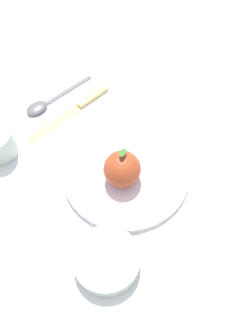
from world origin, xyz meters
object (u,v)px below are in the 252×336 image
object	(u,v)px
apple	(122,169)
dinner_plate	(126,171)
linen_napkin	(189,222)
spoon	(44,104)
knife	(76,108)
side_bowl	(106,260)

from	to	relation	value
apple	dinner_plate	bearing A→B (deg)	-12.84
linen_napkin	dinner_plate	bearing A→B (deg)	55.99
dinner_plate	spoon	size ratio (longest dim) A/B	1.79
dinner_plate	knife	world-z (taller)	dinner_plate
side_bowl	linen_napkin	bearing A→B (deg)	-54.91
dinner_plate	apple	xyz separation A→B (m)	(-0.02, 0.00, 0.04)
dinner_plate	apple	world-z (taller)	apple
linen_napkin	apple	bearing A→B (deg)	63.20
knife	linen_napkin	distance (m)	0.34
dinner_plate	knife	distance (m)	0.19
spoon	linen_napkin	xyz separation A→B (m)	(-0.23, -0.33, -0.00)
knife	linen_napkin	xyz separation A→B (m)	(-0.23, -0.26, -0.00)
knife	linen_napkin	bearing A→B (deg)	-131.60
dinner_plate	side_bowl	xyz separation A→B (m)	(-0.18, 0.01, 0.01)
side_bowl	spoon	distance (m)	0.38
apple	spoon	world-z (taller)	apple
knife	spoon	bearing A→B (deg)	90.24
apple	linen_napkin	distance (m)	0.16
apple	side_bowl	size ratio (longest dim) A/B	0.72
apple	side_bowl	xyz separation A→B (m)	(-0.16, 0.00, -0.03)
dinner_plate	linen_napkin	size ratio (longest dim) A/B	1.43
apple	spoon	bearing A→B (deg)	50.65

